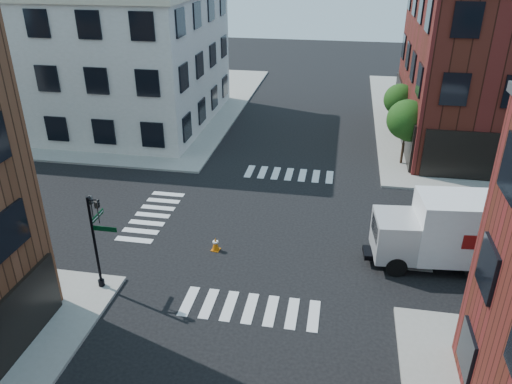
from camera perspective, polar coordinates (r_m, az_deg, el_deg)
The scene contains 8 objects.
ground at distance 27.40m, azimuth 2.07°, elevation -3.94°, with size 120.00×120.00×0.00m, color black.
sidewalk_nw at distance 52.43m, azimuth -18.00°, elevation 9.94°, with size 30.00×30.00×0.15m, color gray.
building_nw at distance 46.01m, azimuth -19.52°, elevation 14.55°, with size 22.00×16.00×11.00m, color beige.
tree_near at distance 35.33m, azimuth 16.93°, elevation 7.69°, with size 2.69×2.69×4.49m.
tree_far at distance 41.12m, azimuth 16.14°, elevation 9.94°, with size 2.43×2.43×4.07m.
signal_pole at distance 22.36m, azimuth -17.80°, elevation -4.41°, with size 1.29×1.24×4.60m.
box_truck at distance 25.16m, azimuth 22.56°, elevation -4.22°, with size 8.12×3.15×3.60m.
traffic_cone at distance 25.25m, azimuth -4.65°, elevation -5.95°, with size 0.45×0.45×0.74m.
Camera 1 is at (3.22, -23.42, 13.85)m, focal length 35.00 mm.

